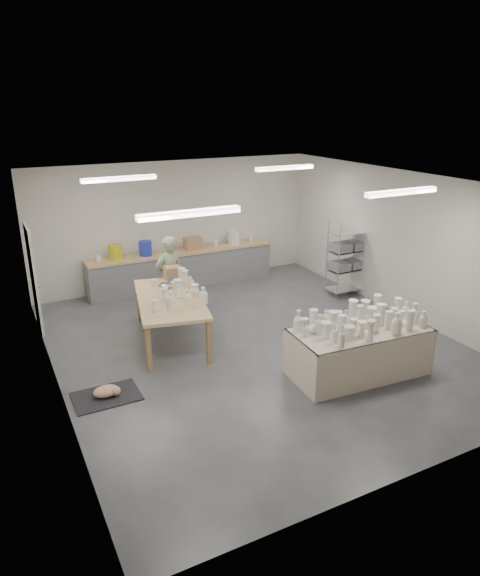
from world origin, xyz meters
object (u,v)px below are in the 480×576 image
work_table (173,295)px  potter (170,276)px  drying_table (359,348)px  red_stool (167,300)px

work_table → potter: (0.33, 1.12, -0.01)m
work_table → drying_table: bearing=-37.1°
drying_table → work_table: bearing=134.2°
drying_table → work_table: 3.51m
drying_table → potter: bearing=120.9°
drying_table → potter: potter is taller
drying_table → potter: 4.25m
work_table → potter: bearing=86.1°
drying_table → red_stool: 4.48m
work_table → potter: 1.17m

